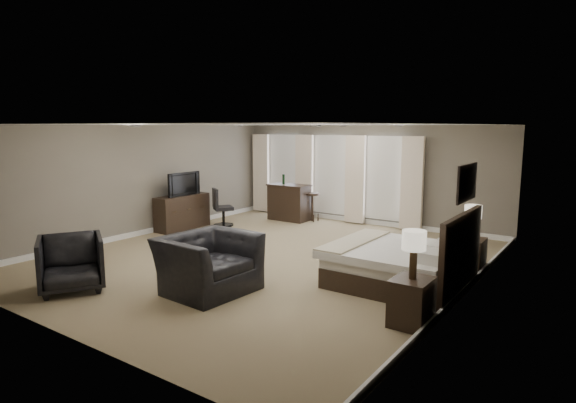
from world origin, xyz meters
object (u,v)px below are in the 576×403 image
Objects in this scene: armchair_near at (208,254)px; dresser at (182,212)px; lamp_near at (413,255)px; bar_counter at (289,202)px; tv at (182,193)px; bar_stool_right at (312,207)px; bed at (392,245)px; nightstand_near at (412,302)px; nightstand_far at (471,255)px; bar_stool_left at (292,205)px; desk_chair at (223,207)px; lamp_far at (473,222)px; armchair_far at (71,260)px.

dresser is at bearing 55.52° from armchair_near.
lamp_near is 7.29m from bar_counter.
lamp_near is 7.35m from dresser.
lamp_near reaches higher than tv.
bar_stool_right is (-1.67, 5.71, -0.22)m from armchair_near.
dresser is (-6.03, 0.98, -0.21)m from bed.
nightstand_near is 1.06× the size of nightstand_far.
desk_chair is at bearing -118.60° from bar_stool_left.
tv is 2.96m from bar_counter.
bar_stool_right is at bearing 132.74° from nightstand_near.
armchair_near is at bearing -38.05° from dresser.
lamp_far is at bearing -38.08° from armchair_near.
armchair_near reaches higher than lamp_far.
lamp_near is 0.82× the size of bar_stool_right.
armchair_near is 5.94m from bar_counter.
desk_chair is (-1.41, 5.06, 0.01)m from armchair_far.
bed is 5.66m from bar_counter.
nightstand_far is 5.74m from bar_counter.
tv is 0.89× the size of bar_counter.
bar_counter is 0.15m from bar_stool_left.
tv is (-6.03, 0.98, 0.28)m from bed.
tv reaches higher than nightstand_far.
tv is 0.73× the size of armchair_near.
bed reaches higher than desk_chair.
bed is 3.23× the size of nightstand_near.
armchair_far is at bearing 127.26° from armchair_near.
bar_stool_left reaches higher than bar_stool_right.
armchair_far is 1.18× the size of bar_stool_left.
bar_counter is at bearing -95.35° from bar_stool_left.
bed is 3.18× the size of lamp_near.
bed is 2.10× the size of armchair_far.
bar_stool_left is at bearing 141.27° from bed.
lamp_far is 5.28m from bar_stool_right.
bed is 6.12m from tv.
lamp_far is 5.78m from bar_stool_left.
bed is 5.35m from bar_stool_right.
armchair_near is (-3.09, -0.57, 0.29)m from nightstand_near.
bar_stool_left is at bearing 158.29° from nightstand_far.
bar_stool_right is at bearing 154.73° from nightstand_far.
lamp_near is at bearing 0.00° from nightstand_near.
nightstand_far is 5.77m from bar_stool_left.
bar_stool_left is at bearing 25.63° from armchair_near.
nightstand_far is at bearing 3.88° from dresser.
bed is at bearing -99.24° from tv.
bed is 5.73m from bar_stool_left.
tv is 4.69m from armchair_far.
lamp_far is 4.65m from armchair_near.
nightstand_near is at bearing -90.00° from nightstand_far.
bar_counter is at bearing 159.45° from nightstand_far.
bed is at bearing -121.54° from lamp_far.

